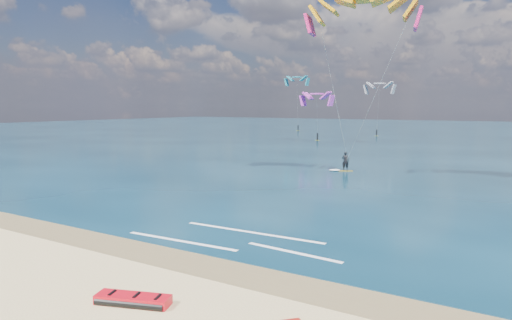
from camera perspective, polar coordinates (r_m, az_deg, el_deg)
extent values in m
plane|color=tan|center=(53.57, 17.05, -0.57)|extent=(320.00, 320.00, 0.00)
cube|color=brown|center=(20.57, -10.04, -12.01)|extent=(320.00, 2.40, 0.01)
cube|color=#092332|center=(116.47, 24.88, 2.94)|extent=(320.00, 200.00, 0.04)
cube|color=yellow|center=(46.92, 11.09, -1.32)|extent=(1.48, 1.11, 0.06)
imported|color=black|center=(46.79, 11.12, -0.13)|extent=(0.78, 0.59, 1.92)
cylinder|color=black|center=(46.35, 11.36, 0.15)|extent=(0.53, 0.33, 0.04)
cube|color=white|center=(24.03, -0.46, -9.03)|extent=(8.09, 0.53, 0.01)
cube|color=white|center=(22.87, -9.38, -9.95)|extent=(6.42, 0.59, 0.01)
cube|color=white|center=(20.99, 4.69, -11.42)|extent=(4.84, 0.59, 0.01)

